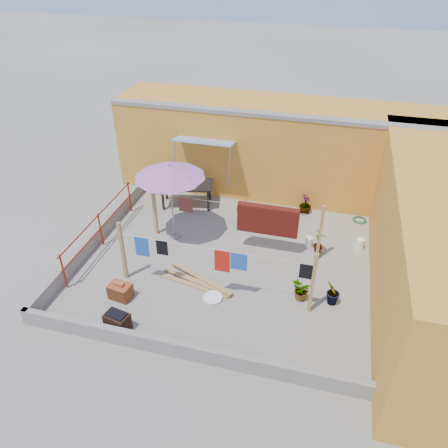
{
  "coord_description": "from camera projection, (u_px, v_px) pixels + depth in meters",
  "views": [
    {
      "loc": [
        2.48,
        -9.62,
        7.92
      ],
      "look_at": [
        -0.17,
        0.3,
        1.07
      ],
      "focal_mm": 35.0,
      "sensor_mm": 36.0,
      "label": 1
    }
  ],
  "objects": [
    {
      "name": "plant_back_a",
      "position": [
        246.0,
        212.0,
        14.13
      ],
      "size": [
        0.82,
        0.76,
        0.77
      ],
      "primitive_type": "imported",
      "rotation": [
        0.0,
        0.0,
        0.25
      ],
      "color": "#215518",
      "rests_on": "ground"
    },
    {
      "name": "plant_right_b",
      "position": [
        333.0,
        293.0,
        10.98
      ],
      "size": [
        0.4,
        0.47,
        0.77
      ],
      "primitive_type": "imported",
      "rotation": [
        0.0,
        0.0,
        4.55
      ],
      "color": "#215518",
      "rests_on": "ground"
    },
    {
      "name": "parapet_front",
      "position": [
        186.0,
        351.0,
        9.66
      ],
      "size": [
        8.3,
        0.16,
        0.44
      ],
      "primitive_type": "cube",
      "color": "gray",
      "rests_on": "ground"
    },
    {
      "name": "plant_back_b",
      "position": [
        305.0,
        204.0,
        14.63
      ],
      "size": [
        0.4,
        0.4,
        0.7
      ],
      "primitive_type": "imported",
      "rotation": [
        0.0,
        0.0,
        1.57
      ],
      "color": "#215518",
      "rests_on": "ground"
    },
    {
      "name": "parapet_left",
      "position": [
        99.0,
        234.0,
        13.41
      ],
      "size": [
        0.16,
        7.3,
        0.44
      ],
      "primitive_type": "cube",
      "color": "gray",
      "rests_on": "ground"
    },
    {
      "name": "lumber_pile",
      "position": [
        197.0,
        281.0,
        11.81
      ],
      "size": [
        2.19,
        0.99,
        0.14
      ],
      "color": "tan",
      "rests_on": "ground"
    },
    {
      "name": "patio_umbrella",
      "position": [
        170.0,
        172.0,
        12.45
      ],
      "size": [
        2.47,
        2.47,
        2.49
      ],
      "color": "gray",
      "rests_on": "ground"
    },
    {
      "name": "ground",
      "position": [
        227.0,
        261.0,
        12.66
      ],
      "size": [
        80.0,
        80.0,
        0.0
      ],
      "primitive_type": "plane",
      "color": "#9E998E",
      "rests_on": "ground"
    },
    {
      "name": "green_hose",
      "position": [
        360.0,
        220.0,
        14.42
      ],
      "size": [
        0.46,
        0.46,
        0.07
      ],
      "color": "#176A21",
      "rests_on": "ground"
    },
    {
      "name": "water_jug_a",
      "position": [
        360.0,
        244.0,
        13.08
      ],
      "size": [
        0.25,
        0.25,
        0.38
      ],
      "color": "white",
      "rests_on": "ground"
    },
    {
      "name": "brick_stack",
      "position": [
        120.0,
        291.0,
        11.28
      ],
      "size": [
        0.62,
        0.49,
        0.49
      ],
      "color": "#A34D25",
      "rests_on": "ground"
    },
    {
      "name": "red_railing",
      "position": [
        100.0,
        225.0,
        12.93
      ],
      "size": [
        0.05,
        4.2,
        1.1
      ],
      "color": "#9F200F",
      "rests_on": "ground"
    },
    {
      "name": "white_basin",
      "position": [
        213.0,
        298.0,
        11.31
      ],
      "size": [
        0.51,
        0.51,
        0.09
      ],
      "color": "white",
      "rests_on": "ground"
    },
    {
      "name": "wall_back",
      "position": [
        274.0,
        147.0,
        15.43
      ],
      "size": [
        11.0,
        3.27,
        3.21
      ],
      "color": "orange",
      "rests_on": "ground"
    },
    {
      "name": "brazier",
      "position": [
        117.0,
        322.0,
        10.35
      ],
      "size": [
        0.63,
        0.48,
        0.51
      ],
      "color": "black",
      "rests_on": "ground"
    },
    {
      "name": "wall_right",
      "position": [
        433.0,
        244.0,
        10.65
      ],
      "size": [
        2.4,
        9.0,
        3.2
      ],
      "primitive_type": "cube",
      "color": "orange",
      "rests_on": "ground"
    },
    {
      "name": "plant_right_c",
      "position": [
        301.0,
        291.0,
        11.17
      ],
      "size": [
        0.54,
        0.6,
        0.59
      ],
      "primitive_type": "imported",
      "rotation": [
        0.0,
        0.0,
        4.86
      ],
      "color": "#215518",
      "rests_on": "ground"
    },
    {
      "name": "plant_right_a",
      "position": [
        319.0,
        241.0,
        12.76
      ],
      "size": [
        0.52,
        0.55,
        0.86
      ],
      "primitive_type": "imported",
      "rotation": [
        0.0,
        0.0,
        2.21
      ],
      "color": "#215518",
      "rests_on": "ground"
    },
    {
      "name": "outdoor_table",
      "position": [
        186.0,
        186.0,
        14.87
      ],
      "size": [
        1.91,
        1.23,
        0.83
      ],
      "color": "black",
      "rests_on": "ground"
    },
    {
      "name": "water_jug_b",
      "position": [
        309.0,
        242.0,
        13.17
      ],
      "size": [
        0.23,
        0.23,
        0.36
      ],
      "color": "white",
      "rests_on": "ground"
    },
    {
      "name": "clothesline_rig",
      "position": [
        258.0,
        225.0,
        12.34
      ],
      "size": [
        5.09,
        2.35,
        1.8
      ],
      "color": "tan",
      "rests_on": "ground"
    }
  ]
}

